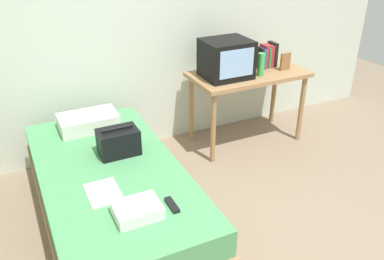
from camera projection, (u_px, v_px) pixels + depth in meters
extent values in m
plane|color=#84705B|center=(278.00, 254.00, 2.91)|extent=(8.00, 8.00, 0.00)
cube|color=silver|center=(166.00, 15.00, 3.90)|extent=(5.20, 0.10, 2.60)
cube|color=#9E754C|center=(114.00, 208.00, 3.11)|extent=(1.00, 2.00, 0.32)
cube|color=#4C935B|center=(111.00, 180.00, 2.99)|extent=(0.97, 1.94, 0.20)
cube|color=#9E754C|center=(249.00, 74.00, 4.06)|extent=(1.16, 0.60, 0.04)
cylinder|color=#9E754C|center=(213.00, 129.00, 3.85)|extent=(0.05, 0.05, 0.72)
cylinder|color=#9E754C|center=(301.00, 109.00, 4.25)|extent=(0.05, 0.05, 0.72)
cylinder|color=#9E754C|center=(191.00, 109.00, 4.23)|extent=(0.05, 0.05, 0.72)
cylinder|color=#9E754C|center=(274.00, 93.00, 4.63)|extent=(0.05, 0.05, 0.72)
cube|color=black|center=(226.00, 59.00, 3.87)|extent=(0.44, 0.38, 0.36)
cube|color=#8CB2E0|center=(237.00, 64.00, 3.71)|extent=(0.35, 0.01, 0.26)
cylinder|color=green|center=(261.00, 65.00, 3.93)|extent=(0.07, 0.07, 0.22)
cube|color=black|center=(258.00, 57.00, 4.13)|extent=(0.02, 0.17, 0.22)
cube|color=#2D5699|center=(261.00, 58.00, 4.14)|extent=(0.04, 0.16, 0.20)
cube|color=#B72D33|center=(264.00, 56.00, 4.15)|extent=(0.03, 0.14, 0.23)
cube|color=#337F47|center=(266.00, 57.00, 4.17)|extent=(0.02, 0.16, 0.21)
cube|color=#B72D33|center=(269.00, 56.00, 4.18)|extent=(0.04, 0.14, 0.22)
cube|color=black|center=(272.00, 54.00, 4.19)|extent=(0.04, 0.14, 0.25)
cube|color=olive|center=(285.00, 61.00, 4.08)|extent=(0.11, 0.02, 0.18)
cube|color=silver|center=(89.00, 122.00, 3.48)|extent=(0.49, 0.30, 0.13)
cube|color=black|center=(118.00, 142.00, 3.09)|extent=(0.30, 0.20, 0.20)
cylinder|color=black|center=(117.00, 128.00, 3.04)|extent=(0.24, 0.02, 0.02)
cube|color=white|center=(103.00, 193.00, 2.68)|extent=(0.21, 0.29, 0.01)
cube|color=black|center=(172.00, 205.00, 2.55)|extent=(0.04, 0.16, 0.02)
cube|color=white|center=(137.00, 210.00, 2.46)|extent=(0.28, 0.22, 0.08)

